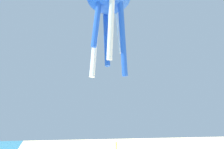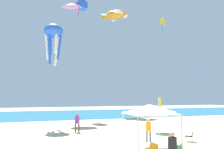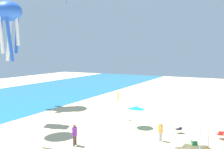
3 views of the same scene
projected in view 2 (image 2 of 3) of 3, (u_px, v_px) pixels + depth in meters
name	position (u px, v px, depth m)	size (l,w,h in m)	color
ground	(162.00, 149.00, 14.34)	(120.00, 120.00, 0.10)	beige
ocean_strip	(80.00, 114.00, 43.51)	(120.00, 23.38, 0.02)	teal
canopy_tent	(150.00, 109.00, 14.11)	(3.08, 3.38, 2.93)	#B7B7BC
beach_umbrella	(158.00, 111.00, 20.89)	(1.84, 1.82, 2.34)	silver
folding_chair_left_of_tent	(153.00, 149.00, 12.17)	(0.67, 0.75, 0.82)	black
folding_chair_facing_ocean	(190.00, 135.00, 16.53)	(0.81, 0.80, 0.82)	black
cooler_box	(177.00, 147.00, 13.99)	(0.74, 0.67, 0.40)	#1E8C4C
banner_flag	(159.00, 109.00, 24.48)	(0.36, 0.06, 3.42)	silver
person_beachcomber	(173.00, 147.00, 10.30)	(0.46, 0.42, 1.76)	slate
person_by_tent	(77.00, 121.00, 20.88)	(0.49, 0.44, 1.86)	brown
person_near_umbrella	(148.00, 128.00, 16.52)	(0.46, 0.41, 1.72)	slate
kite_octopus_blue	(53.00, 33.00, 25.84)	(2.22, 2.22, 4.93)	blue
kite_box_purple	(82.00, 1.00, 38.03)	(1.89, 1.96, 3.12)	purple
kite_delta_pink	(72.00, 5.00, 33.28)	(4.14, 4.15, 2.62)	pink
kite_turtle_orange	(115.00, 15.00, 43.95)	(6.16, 6.15, 2.16)	orange
kite_diamond_yellow	(163.00, 22.00, 43.53)	(0.45, 2.15, 3.05)	yellow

